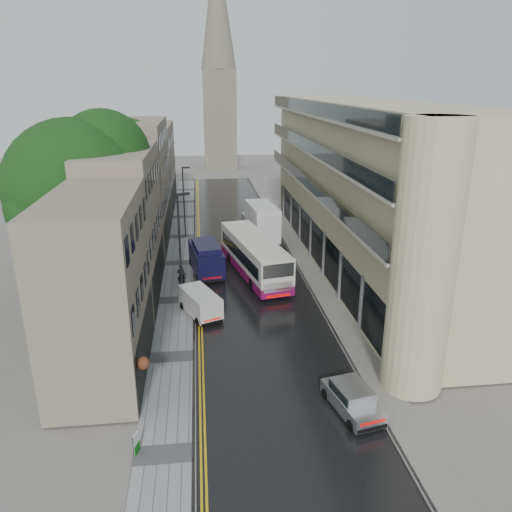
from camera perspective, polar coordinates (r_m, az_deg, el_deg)
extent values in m
plane|color=slate|center=(22.27, 5.92, -25.03)|extent=(200.00, 200.00, 0.00)
cube|color=black|center=(45.90, -1.34, -0.60)|extent=(9.00, 85.00, 0.02)
cube|color=gray|center=(45.76, -8.66, -0.82)|extent=(2.70, 85.00, 0.12)
cube|color=slate|center=(46.65, 5.27, -0.28)|extent=(1.80, 85.00, 0.12)
imported|color=black|center=(40.33, -8.56, -2.18)|extent=(0.70, 0.53, 1.74)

